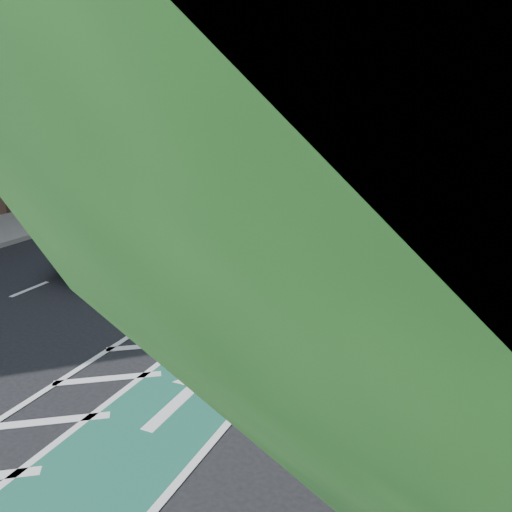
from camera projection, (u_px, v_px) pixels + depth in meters
The scene contains 20 objects.
ground at pixel (134, 309), 12.39m from camera, with size 120.00×120.00×0.00m, color black.
bike_lane at pixel (365, 227), 19.96m from camera, with size 2.00×90.00×0.01m, color #195A53.
buffer_strip at pixel (326, 223), 20.55m from camera, with size 1.40×90.00×0.01m, color silver.
sidewalk_left at pixel (95, 199), 24.83m from camera, with size 5.00×90.00×0.15m, color gray.
curb_right at pixel (483, 237), 18.36m from camera, with size 0.12×90.00×0.16m, color gray.
curb_left at pixel (139, 204), 23.87m from camera, with size 0.12×90.00×0.16m, color gray.
building_left_far at pixel (127, 30), 37.63m from camera, with size 14.00×22.00×18.00m, color brown.
tree_l_c at pixel (81, 65), 20.82m from camera, with size 4.20×4.20×7.90m.
tree_l_d at pixel (189, 73), 27.81m from camera, with size 4.20×4.20×7.90m.
sign_post at pixel (506, 191), 19.53m from camera, with size 0.35×0.08×2.47m.
skateboard at pixel (276, 344), 10.49m from camera, with size 0.43×0.75×0.10m.
skateboarder at pixel (276, 297), 10.21m from camera, with size 0.69×0.46×1.90m, color tan.
suv_near at pixel (141, 228), 16.33m from camera, with size 2.85×6.18×1.72m, color black.
suv_far at pixel (320, 182), 24.19m from camera, with size 2.64×6.48×1.88m, color black.
car_silver at pixel (322, 154), 37.28m from camera, with size 1.79×4.46×1.52m, color gray.
car_grey at pixel (364, 148), 40.26m from camera, with size 1.77×5.07×1.67m, color slate.
box_truck at pixel (325, 144), 41.41m from camera, with size 2.79×5.45×2.20m.
barrel_a at pixel (163, 217), 19.86m from camera, with size 0.58×0.58×0.79m.
barrel_b at pixel (226, 196), 23.87m from camera, with size 0.65×0.65×0.89m.
barrel_c at pixel (262, 180), 28.35m from camera, with size 0.64×0.64×0.87m.
Camera 1 is at (7.25, -9.38, 4.73)m, focal length 38.00 mm.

